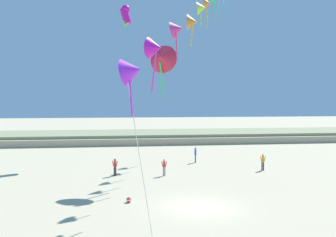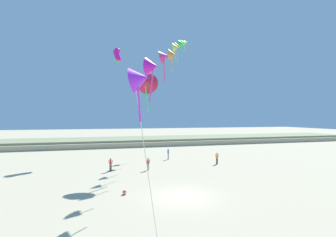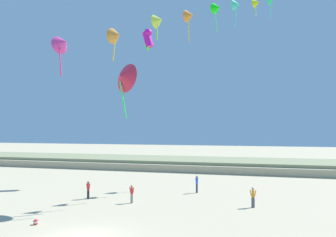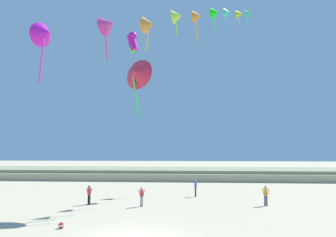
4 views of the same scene
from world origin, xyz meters
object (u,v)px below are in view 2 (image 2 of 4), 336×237
(person_near_right, at_px, (111,164))
(person_far_left, at_px, (217,157))
(person_near_left, at_px, (168,153))
(beach_ball, at_px, (125,192))
(large_kite_low_lead, at_px, (147,83))
(person_mid_center, at_px, (148,163))
(large_kite_mid_trail, at_px, (117,55))

(person_near_right, bearing_deg, person_far_left, 2.58)
(person_near_right, bearing_deg, person_near_left, 33.62)
(person_near_right, bearing_deg, beach_ball, -82.88)
(large_kite_low_lead, bearing_deg, beach_ball, -113.57)
(large_kite_low_lead, bearing_deg, person_far_left, 12.88)
(large_kite_low_lead, height_order, beach_ball, large_kite_low_lead)
(large_kite_low_lead, bearing_deg, person_near_right, 157.71)
(person_mid_center, relative_size, large_kite_low_lead, 0.32)
(person_near_left, relative_size, person_far_left, 1.05)
(person_near_left, xyz_separation_m, beach_ball, (-7.66, -14.57, -0.80))
(person_near_right, height_order, person_mid_center, person_near_right)
(person_far_left, bearing_deg, large_kite_mid_trail, 138.69)
(large_kite_mid_trail, bearing_deg, person_mid_center, -75.76)
(person_mid_center, distance_m, person_far_left, 10.07)
(large_kite_mid_trail, distance_m, beach_ball, 27.26)
(person_near_left, relative_size, large_kite_mid_trail, 0.60)
(person_mid_center, relative_size, beach_ball, 4.28)
(person_near_left, bearing_deg, person_near_right, -146.38)
(person_near_left, distance_m, beach_ball, 16.48)
(person_mid_center, xyz_separation_m, person_far_left, (9.99, 1.24, 0.04))
(beach_ball, bearing_deg, person_mid_center, 67.40)
(person_near_right, distance_m, person_mid_center, 4.53)
(person_near_right, distance_m, person_far_left, 14.49)
(person_near_right, relative_size, person_mid_center, 1.02)
(person_mid_center, xyz_separation_m, beach_ball, (-3.40, -8.16, -0.72))
(person_near_right, distance_m, beach_ball, 8.84)
(person_near_left, bearing_deg, beach_ball, -117.75)
(large_kite_low_lead, bearing_deg, person_mid_center, 73.80)
(person_near_right, bearing_deg, large_kite_low_lead, -22.29)
(person_mid_center, bearing_deg, person_near_right, 172.59)
(person_far_left, bearing_deg, person_mid_center, -172.94)
(person_near_left, xyz_separation_m, large_kite_low_lead, (-4.59, -7.53, 9.65))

